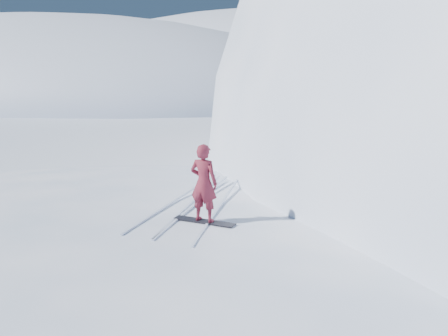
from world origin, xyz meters
name	(u,v)px	position (x,y,z in m)	size (l,w,h in m)	color
near_ridge	(193,336)	(1.00, 3.00, 0.00)	(36.00, 28.00, 4.80)	white
far_ridge_a	(27,93)	(-70.00, 60.00, 0.00)	(120.00, 70.00, 28.00)	white
far_ridge_c	(277,85)	(-40.00, 110.00, 0.00)	(140.00, 90.00, 36.00)	white
snowboard	(204,221)	(0.75, 3.95, 2.41)	(1.53, 0.29, 0.03)	black
snowboarder	(204,183)	(0.75, 3.95, 3.34)	(0.67, 0.44, 1.83)	maroon
board_tracks	(197,201)	(-0.26, 5.30, 2.42)	(2.75, 5.93, 0.04)	silver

